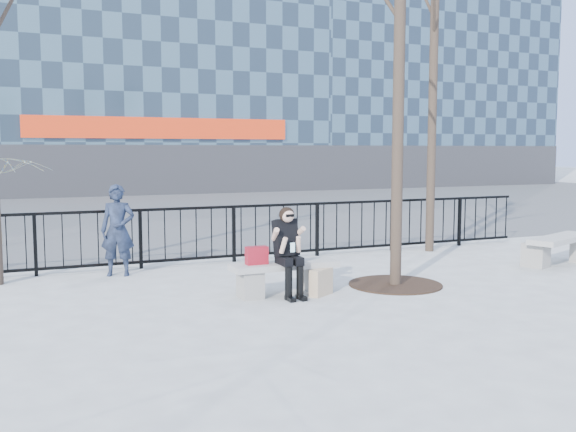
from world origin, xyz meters
name	(u,v)px	position (x,y,z in m)	size (l,w,h in m)	color
ground	(285,294)	(0.00, 0.00, 0.00)	(120.00, 120.00, 0.00)	gray
street_surface	(124,209)	(0.00, 15.00, 0.00)	(60.00, 23.00, 0.01)	#474747
railing	(224,234)	(0.00, 3.00, 0.55)	(14.00, 0.06, 1.10)	black
building_right	(407,23)	(20.00, 27.00, 10.30)	(16.20, 10.20, 20.60)	#45626E
tree_right	(435,2)	(4.50, 2.60, 5.24)	(2.80, 2.80, 7.00)	black
tree_grate	(395,284)	(1.90, -0.10, 0.01)	(1.50, 1.50, 0.02)	black
bench_main	(285,275)	(0.00, 0.00, 0.30)	(1.65, 0.46, 0.49)	gray
bench_second	(561,247)	(5.81, 0.25, 0.34)	(1.84, 0.51, 0.55)	gray
seated_woman	(289,252)	(0.00, -0.16, 0.67)	(0.50, 0.64, 1.34)	black
handbag	(257,255)	(-0.44, 0.02, 0.62)	(0.32, 0.15, 0.27)	maroon
shopping_bag	(321,282)	(0.48, -0.27, 0.20)	(0.42, 0.16, 0.40)	#C7AC8D
standing_man	(118,230)	(-2.08, 2.48, 0.79)	(0.58, 0.38, 1.59)	black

